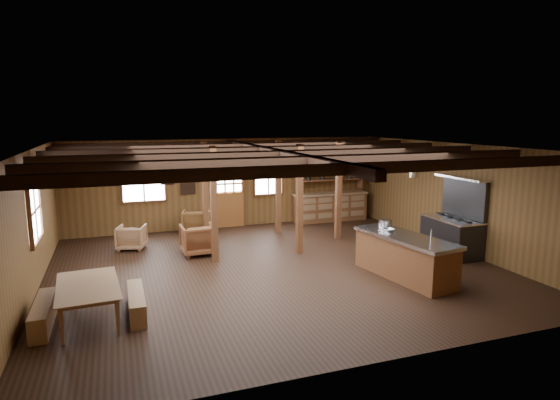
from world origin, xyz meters
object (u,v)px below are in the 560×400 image
dining_table (91,302)px  armchair_a (198,239)px  commercial_range (454,230)px  armchair_b (197,222)px  kitchen_island (405,256)px  armchair_c (132,237)px

dining_table → armchair_a: size_ratio=2.09×
commercial_range → armchair_a: size_ratio=2.33×
commercial_range → armchair_b: bearing=143.9°
commercial_range → armchair_b: size_ratio=2.40×
armchair_a → armchair_b: bearing=-99.9°
kitchen_island → armchair_a: bearing=131.5°
commercial_range → dining_table: (-8.55, -1.13, -0.33)m
armchair_c → dining_table: bearing=96.0°
commercial_range → dining_table: bearing=-172.5°
armchair_b → armchair_c: bearing=44.4°
dining_table → armchair_b: bearing=-31.0°
armchair_a → armchair_b: 2.08m
kitchen_island → armchair_c: size_ratio=3.69×
kitchen_island → commercial_range: 2.44m
kitchen_island → armchair_c: kitchen_island is taller
dining_table → armchair_c: armchair_c is taller
kitchen_island → armchair_b: 6.43m
dining_table → armchair_a: armchair_a is taller
commercial_range → armchair_c: 8.37m
armchair_b → armchair_a: bearing=97.9°
dining_table → kitchen_island: bearing=-93.5°
commercial_range → dining_table: size_ratio=1.11×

